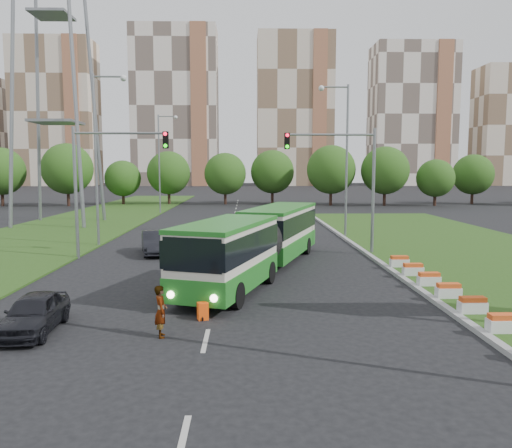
{
  "coord_description": "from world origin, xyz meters",
  "views": [
    {
      "loc": [
        -1.73,
        -21.45,
        5.44
      ],
      "look_at": [
        -1.16,
        4.43,
        2.6
      ],
      "focal_mm": 35.0,
      "sensor_mm": 36.0,
      "label": 1
    }
  ],
  "objects_px": {
    "traffic_mast_left": "(102,171)",
    "articulated_bus": "(255,240)",
    "traffic_mast_median": "(348,171)",
    "car_left_far": "(155,243)",
    "shopping_trolley": "(203,311)",
    "car_left_near": "(34,313)",
    "pedestrian": "(161,311)"
  },
  "relations": [
    {
      "from": "traffic_mast_left",
      "to": "articulated_bus",
      "type": "xyz_separation_m",
      "value": [
        9.18,
        -4.37,
        -3.64
      ]
    },
    {
      "from": "traffic_mast_median",
      "to": "traffic_mast_left",
      "type": "xyz_separation_m",
      "value": [
        -15.16,
        -1.0,
        0.0
      ]
    },
    {
      "from": "traffic_mast_left",
      "to": "car_left_far",
      "type": "bearing_deg",
      "value": 27.63
    },
    {
      "from": "car_left_far",
      "to": "traffic_mast_median",
      "type": "bearing_deg",
      "value": -16.08
    },
    {
      "from": "traffic_mast_median",
      "to": "car_left_far",
      "type": "xyz_separation_m",
      "value": [
        -12.32,
        0.48,
        -4.61
      ]
    },
    {
      "from": "car_left_far",
      "to": "shopping_trolley",
      "type": "distance_m",
      "value": 14.88
    },
    {
      "from": "traffic_mast_median",
      "to": "shopping_trolley",
      "type": "relative_size",
      "value": 12.55
    },
    {
      "from": "traffic_mast_left",
      "to": "car_left_near",
      "type": "xyz_separation_m",
      "value": [
        1.56,
        -14.02,
        -4.7
      ]
    },
    {
      "from": "traffic_mast_left",
      "to": "articulated_bus",
      "type": "distance_m",
      "value": 10.8
    },
    {
      "from": "traffic_mast_left",
      "to": "shopping_trolley",
      "type": "xyz_separation_m",
      "value": [
        7.1,
        -12.77,
        -5.03
      ]
    },
    {
      "from": "traffic_mast_left",
      "to": "pedestrian",
      "type": "xyz_separation_m",
      "value": [
        5.9,
        -14.61,
        -4.5
      ]
    },
    {
      "from": "articulated_bus",
      "to": "shopping_trolley",
      "type": "relative_size",
      "value": 26.55
    },
    {
      "from": "traffic_mast_median",
      "to": "car_left_near",
      "type": "distance_m",
      "value": 20.8
    },
    {
      "from": "traffic_mast_median",
      "to": "car_left_far",
      "type": "bearing_deg",
      "value": 177.76
    },
    {
      "from": "car_left_near",
      "to": "car_left_far",
      "type": "bearing_deg",
      "value": 82.48
    },
    {
      "from": "articulated_bus",
      "to": "car_left_far",
      "type": "xyz_separation_m",
      "value": [
        -6.35,
        5.86,
        -0.97
      ]
    },
    {
      "from": "articulated_bus",
      "to": "car_left_near",
      "type": "xyz_separation_m",
      "value": [
        -7.62,
        -9.64,
        -1.05
      ]
    },
    {
      "from": "traffic_mast_median",
      "to": "car_left_far",
      "type": "distance_m",
      "value": 13.17
    },
    {
      "from": "car_left_near",
      "to": "traffic_mast_median",
      "type": "bearing_deg",
      "value": 45.01
    },
    {
      "from": "car_left_far",
      "to": "pedestrian",
      "type": "distance_m",
      "value": 16.38
    },
    {
      "from": "traffic_mast_left",
      "to": "car_left_near",
      "type": "bearing_deg",
      "value": -83.66
    },
    {
      "from": "traffic_mast_left",
      "to": "shopping_trolley",
      "type": "height_order",
      "value": "traffic_mast_left"
    },
    {
      "from": "articulated_bus",
      "to": "car_left_near",
      "type": "height_order",
      "value": "articulated_bus"
    },
    {
      "from": "articulated_bus",
      "to": "car_left_far",
      "type": "bearing_deg",
      "value": 156.19
    },
    {
      "from": "articulated_bus",
      "to": "pedestrian",
      "type": "bearing_deg",
      "value": -88.87
    },
    {
      "from": "pedestrian",
      "to": "traffic_mast_left",
      "type": "bearing_deg",
      "value": 9.44
    },
    {
      "from": "traffic_mast_median",
      "to": "car_left_near",
      "type": "relative_size",
      "value": 2.08
    },
    {
      "from": "traffic_mast_median",
      "to": "articulated_bus",
      "type": "xyz_separation_m",
      "value": [
        -5.98,
        -5.37,
        -3.64
      ]
    },
    {
      "from": "articulated_bus",
      "to": "car_left_near",
      "type": "distance_m",
      "value": 12.34
    },
    {
      "from": "car_left_far",
      "to": "pedestrian",
      "type": "relative_size",
      "value": 2.63
    },
    {
      "from": "car_left_near",
      "to": "shopping_trolley",
      "type": "bearing_deg",
      "value": 9.88
    },
    {
      "from": "traffic_mast_median",
      "to": "traffic_mast_left",
      "type": "distance_m",
      "value": 15.19
    }
  ]
}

